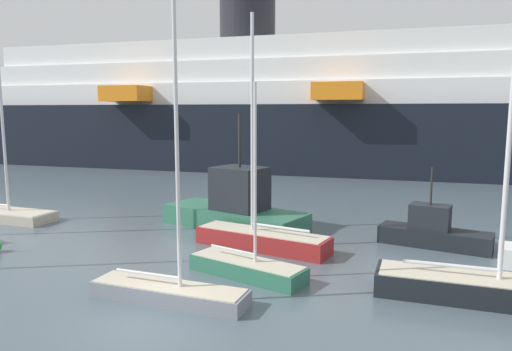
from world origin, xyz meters
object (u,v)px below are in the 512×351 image
at_px(sailboat_1, 262,237).
at_px(sailboat_4, 481,285).
at_px(fishing_boat_1, 433,232).
at_px(cruise_ship, 454,110).
at_px(sailboat_7, 2,212).
at_px(fishing_boat_0, 236,208).
at_px(sailboat_6, 169,286).
at_px(sailboat_5, 247,266).

height_order(sailboat_1, sailboat_4, sailboat_4).
height_order(sailboat_4, fishing_boat_1, sailboat_4).
relative_size(sailboat_4, cruise_ship, 0.08).
xyz_separation_m(sailboat_7, cruise_ship, (30.38, 33.57, 6.37)).
distance_m(sailboat_1, fishing_boat_1, 8.72).
relative_size(sailboat_1, fishing_boat_0, 1.24).
relative_size(sailboat_4, fishing_boat_0, 1.25).
height_order(sailboat_6, sailboat_7, sailboat_6).
height_order(sailboat_7, cruise_ship, cruise_ship).
distance_m(sailboat_5, sailboat_7, 18.79).
xyz_separation_m(sailboat_4, sailboat_6, (-10.88, -3.05, -0.04)).
distance_m(sailboat_4, sailboat_7, 27.40).
distance_m(sailboat_6, fishing_boat_0, 10.91).
relative_size(sailboat_5, sailboat_7, 0.73).
bearing_deg(sailboat_5, sailboat_7, -178.23).
xyz_separation_m(sailboat_1, fishing_boat_1, (8.27, 2.76, 0.14)).
bearing_deg(sailboat_5, sailboat_4, 18.96).
xyz_separation_m(fishing_boat_0, fishing_boat_1, (10.79, -0.87, -0.47)).
bearing_deg(cruise_ship, fishing_boat_0, -114.74).
relative_size(fishing_boat_0, fishing_boat_1, 1.65).
relative_size(sailboat_7, fishing_boat_1, 1.94).
relative_size(sailboat_4, sailboat_6, 1.01).
height_order(sailboat_6, cruise_ship, cruise_ship).
height_order(sailboat_4, sailboat_7, sailboat_4).
distance_m(fishing_boat_1, cruise_ship, 33.47).
xyz_separation_m(sailboat_7, fishing_boat_1, (25.71, 1.00, 0.26)).
bearing_deg(sailboat_4, cruise_ship, 88.50).
xyz_separation_m(sailboat_6, sailboat_7, (-15.86, 8.98, -0.06)).
bearing_deg(sailboat_4, fishing_boat_1, 102.28).
bearing_deg(fishing_boat_0, sailboat_4, -13.67).
distance_m(sailboat_4, sailboat_5, 8.88).
bearing_deg(fishing_boat_0, sailboat_7, -153.12).
bearing_deg(sailboat_4, fishing_boat_0, 150.35).
bearing_deg(sailboat_6, sailboat_7, 155.23).
bearing_deg(sailboat_7, fishing_boat_0, 11.69).
bearing_deg(cruise_ship, sailboat_7, -130.88).
bearing_deg(sailboat_5, cruise_ship, 92.14).
bearing_deg(sailboat_6, sailboat_5, 62.38).
relative_size(fishing_boat_0, cruise_ship, 0.07).
relative_size(sailboat_7, cruise_ship, 0.08).
relative_size(sailboat_6, fishing_boat_1, 2.03).
bearing_deg(sailboat_7, sailboat_4, -7.95).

